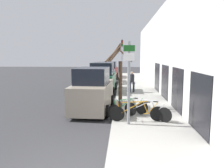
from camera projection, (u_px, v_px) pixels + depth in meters
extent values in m
plane|color=#333335|center=(103.00, 96.00, 16.17)|extent=(80.00, 80.00, 0.00)
cube|color=#9E9B93|center=(136.00, 89.00, 18.81)|extent=(3.20, 32.00, 0.15)
cube|color=silver|center=(157.00, 52.00, 18.31)|extent=(0.20, 32.00, 6.50)
cube|color=black|center=(199.00, 103.00, 7.93)|extent=(0.03, 2.16, 2.18)
cube|color=black|center=(177.00, 89.00, 11.16)|extent=(0.03, 2.16, 2.18)
cube|color=black|center=(165.00, 82.00, 14.39)|extent=(0.03, 2.16, 2.18)
cube|color=black|center=(157.00, 77.00, 17.62)|extent=(0.03, 2.16, 2.18)
cylinder|color=gray|center=(129.00, 84.00, 8.79)|extent=(0.12, 0.12, 3.36)
cube|color=#19591E|center=(129.00, 48.00, 8.54)|extent=(0.45, 0.02, 0.24)
cube|color=white|center=(129.00, 57.00, 8.58)|extent=(0.45, 0.02, 0.31)
cylinder|color=black|center=(117.00, 114.00, 9.36)|extent=(0.64, 0.07, 0.64)
cylinder|color=black|center=(157.00, 114.00, 9.37)|extent=(0.64, 0.07, 0.64)
cylinder|color=orange|center=(132.00, 107.00, 9.32)|extent=(0.97, 0.09, 0.53)
cylinder|color=orange|center=(134.00, 102.00, 9.30)|extent=(1.13, 0.10, 0.08)
cylinder|color=orange|center=(145.00, 108.00, 9.33)|extent=(0.21, 0.05, 0.46)
cylinder|color=orange|center=(150.00, 113.00, 9.37)|extent=(0.61, 0.06, 0.08)
cylinder|color=orange|center=(153.00, 108.00, 9.34)|extent=(0.46, 0.05, 0.52)
cylinder|color=orange|center=(119.00, 108.00, 9.32)|extent=(0.21, 0.04, 0.56)
cube|color=black|center=(148.00, 102.00, 9.30)|extent=(0.20, 0.09, 0.04)
cylinder|color=#99999E|center=(121.00, 101.00, 9.29)|extent=(0.05, 0.44, 0.02)
cylinder|color=black|center=(131.00, 109.00, 10.20)|extent=(0.55, 0.39, 0.64)
cylinder|color=black|center=(165.00, 115.00, 9.21)|extent=(0.55, 0.39, 0.64)
cylinder|color=#B7B7BC|center=(143.00, 105.00, 9.79)|extent=(0.81, 0.56, 0.53)
cylinder|color=#B7B7BC|center=(144.00, 100.00, 9.71)|extent=(0.93, 0.64, 0.08)
cylinder|color=#B7B7BC|center=(154.00, 107.00, 9.47)|extent=(0.19, 0.14, 0.46)
cylinder|color=#B7B7BC|center=(158.00, 113.00, 9.38)|extent=(0.51, 0.35, 0.08)
cylinder|color=#B7B7BC|center=(160.00, 108.00, 9.30)|extent=(0.38, 0.27, 0.51)
cylinder|color=#B7B7BC|center=(132.00, 104.00, 10.12)|extent=(0.18, 0.14, 0.55)
cube|color=black|center=(156.00, 102.00, 9.39)|extent=(0.21, 0.18, 0.04)
cylinder|color=#99999E|center=(134.00, 98.00, 10.03)|extent=(0.26, 0.38, 0.02)
cylinder|color=black|center=(114.00, 111.00, 9.82)|extent=(0.57, 0.31, 0.62)
cylinder|color=black|center=(142.00, 108.00, 10.42)|extent=(0.57, 0.31, 0.62)
cylinder|color=#197233|center=(125.00, 104.00, 10.01)|extent=(0.77, 0.41, 0.51)
cylinder|color=#197233|center=(126.00, 99.00, 10.01)|extent=(0.88, 0.47, 0.08)
cylinder|color=#197233|center=(134.00, 104.00, 10.20)|extent=(0.18, 0.11, 0.45)
cylinder|color=#197233|center=(137.00, 108.00, 10.31)|extent=(0.48, 0.26, 0.08)
cylinder|color=#197233|center=(139.00, 104.00, 10.31)|extent=(0.37, 0.20, 0.50)
cylinder|color=#197233|center=(115.00, 106.00, 9.81)|extent=(0.18, 0.11, 0.54)
cube|color=black|center=(136.00, 99.00, 10.20)|extent=(0.21, 0.16, 0.04)
cylinder|color=#99999E|center=(117.00, 100.00, 9.81)|extent=(0.22, 0.40, 0.02)
cube|color=gray|center=(93.00, 95.00, 11.70)|extent=(1.97, 4.34, 1.34)
cube|color=black|center=(92.00, 76.00, 11.39)|extent=(1.69, 2.29, 0.82)
cylinder|color=black|center=(83.00, 100.00, 13.15)|extent=(0.25, 0.64, 0.63)
cylinder|color=black|center=(112.00, 100.00, 12.98)|extent=(0.25, 0.64, 0.63)
cylinder|color=black|center=(70.00, 111.00, 10.55)|extent=(0.25, 0.64, 0.63)
cylinder|color=black|center=(106.00, 111.00, 10.38)|extent=(0.25, 0.64, 0.63)
cube|color=#144728|center=(103.00, 82.00, 17.58)|extent=(1.97, 4.72, 1.27)
cube|color=black|center=(103.00, 69.00, 17.25)|extent=(1.72, 2.48, 0.95)
cylinder|color=black|center=(95.00, 86.00, 19.15)|extent=(0.24, 0.64, 0.63)
cylinder|color=black|center=(115.00, 86.00, 19.00)|extent=(0.24, 0.64, 0.63)
cylinder|color=black|center=(89.00, 91.00, 16.29)|extent=(0.24, 0.64, 0.63)
cylinder|color=black|center=(113.00, 91.00, 16.15)|extent=(0.24, 0.64, 0.63)
cube|color=#51565B|center=(105.00, 76.00, 23.00)|extent=(1.91, 4.41, 1.19)
cube|color=black|center=(105.00, 66.00, 22.69)|extent=(1.71, 2.29, 0.90)
cylinder|color=black|center=(98.00, 79.00, 24.45)|extent=(0.22, 0.66, 0.66)
cylinder|color=black|center=(115.00, 79.00, 24.36)|extent=(0.22, 0.66, 0.66)
cylinder|color=black|center=(95.00, 82.00, 21.75)|extent=(0.22, 0.66, 0.66)
cylinder|color=black|center=(114.00, 82.00, 21.66)|extent=(0.22, 0.66, 0.66)
cube|color=maroon|center=(110.00, 72.00, 28.32)|extent=(1.94, 4.78, 1.19)
cube|color=black|center=(110.00, 65.00, 28.00)|extent=(1.67, 2.51, 0.81)
cylinder|color=black|center=(104.00, 75.00, 29.90)|extent=(0.24, 0.63, 0.62)
cylinder|color=black|center=(117.00, 75.00, 29.75)|extent=(0.24, 0.63, 0.62)
cylinder|color=black|center=(102.00, 77.00, 27.01)|extent=(0.24, 0.63, 0.62)
cylinder|color=black|center=(116.00, 77.00, 26.86)|extent=(0.24, 0.63, 0.62)
cylinder|color=#1E2338|center=(134.00, 87.00, 16.75)|extent=(0.14, 0.14, 0.77)
cylinder|color=#1E2338|center=(130.00, 87.00, 16.79)|extent=(0.14, 0.14, 0.77)
cylinder|color=#26262D|center=(132.00, 78.00, 16.68)|extent=(0.35, 0.35, 0.61)
sphere|color=tan|center=(132.00, 73.00, 16.62)|extent=(0.21, 0.21, 0.21)
cylinder|color=#4C3828|center=(120.00, 85.00, 11.72)|extent=(0.20, 0.20, 2.50)
cylinder|color=#4C3828|center=(115.00, 55.00, 11.47)|extent=(0.63, 0.20, 0.70)
cylinder|color=#4C3828|center=(113.00, 54.00, 11.10)|extent=(0.82, 0.93, 0.87)
cylinder|color=#4C3828|center=(114.00, 52.00, 11.49)|extent=(0.73, 0.11, 0.98)
cylinder|color=#4C3828|center=(115.00, 54.00, 11.88)|extent=(0.72, 0.81, 0.80)
cylinder|color=#4C3828|center=(126.00, 56.00, 11.30)|extent=(0.67, 0.50, 0.61)
cylinder|color=gray|center=(122.00, 61.00, 22.82)|extent=(0.10, 0.10, 4.50)
cube|color=black|center=(122.00, 43.00, 22.49)|extent=(0.20, 0.16, 0.64)
sphere|color=red|center=(122.00, 41.00, 22.37)|extent=(0.11, 0.11, 0.11)
sphere|color=orange|center=(122.00, 43.00, 22.40)|extent=(0.11, 0.11, 0.11)
sphere|color=green|center=(122.00, 45.00, 22.42)|extent=(0.11, 0.11, 0.11)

